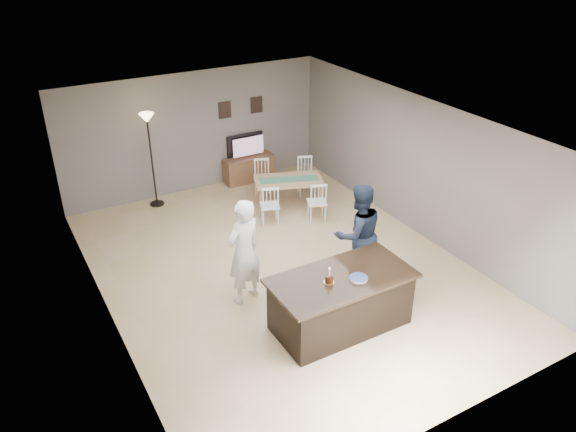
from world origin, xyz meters
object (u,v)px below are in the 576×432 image
woman (244,252)px  birthday_cake (329,279)px  tv_console (249,169)px  dining_table (289,184)px  floor_lamp (149,135)px  television (247,146)px  plate_stack (359,278)px  man (358,234)px  kitchen_island (341,301)px

woman → birthday_cake: 1.54m
tv_console → dining_table: 1.74m
floor_lamp → tv_console: bearing=3.6°
television → tv_console: bearing=90.0°
birthday_cake → dining_table: (1.55, 3.88, -0.41)m
tv_console → birthday_cake: (-1.44, -5.59, 0.66)m
woman → plate_stack: (1.12, -1.53, 0.02)m
tv_console → man: 4.71m
plate_stack → dining_table: bearing=74.2°
man → birthday_cake: (-1.19, -0.93, 0.06)m
woman → birthday_cake: woman is taller
birthday_cake → floor_lamp: size_ratio=0.12×
kitchen_island → dining_table: (1.31, 3.85, 0.10)m
kitchen_island → dining_table: size_ratio=1.09×
television → birthday_cake: size_ratio=3.61×
plate_stack → dining_table: size_ratio=0.14×
television → dining_table: size_ratio=0.46×
man → floor_lamp: bearing=-58.1°
man → floor_lamp: floor_lamp is taller
kitchen_island → dining_table: bearing=71.3°
kitchen_island → woman: bearing=125.1°
television → floor_lamp: floor_lamp is taller
kitchen_island → plate_stack: (0.17, -0.18, 0.47)m
woman → dining_table: 3.39m
tv_console → birthday_cake: bearing=-104.5°
birthday_cake → plate_stack: (0.41, -0.16, -0.04)m
kitchen_island → birthday_cake: size_ratio=8.49×
dining_table → floor_lamp: 3.08m
woman → floor_lamp: (-0.18, 4.08, 0.70)m
television → floor_lamp: size_ratio=0.44×
tv_console → plate_stack: 5.87m
tv_console → kitchen_island: bearing=-102.2°
plate_stack → floor_lamp: floor_lamp is taller
man → birthday_cake: 1.52m
television → dining_table: bearing=93.4°
birthday_cake → plate_stack: bearing=-20.8°
television → dining_table: (0.11, -1.79, -0.31)m
tv_console → television: (0.00, 0.07, 0.56)m
birthday_cake → floor_lamp: 5.56m
woman → floor_lamp: 4.14m
floor_lamp → dining_table: bearing=-32.9°
man → birthday_cake: size_ratio=7.09×
tv_console → birthday_cake: size_ratio=4.74×
man → birthday_cake: bearing=45.1°
plate_stack → dining_table: 4.21m
floor_lamp → television: bearing=5.3°
woman → floor_lamp: floor_lamp is taller
kitchen_island → birthday_cake: birthday_cake is taller
plate_stack → floor_lamp: bearing=103.0°
man → dining_table: bearing=-89.7°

